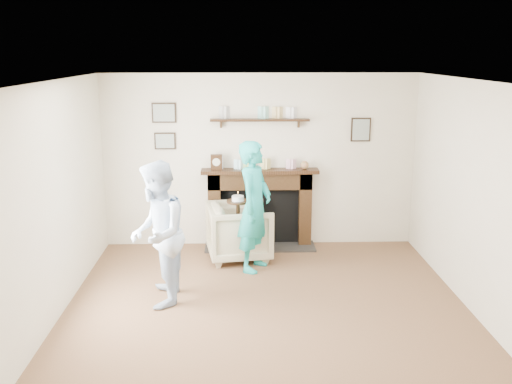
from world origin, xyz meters
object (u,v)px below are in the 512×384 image
armchair (240,258)px  pedestal_table (238,218)px  woman (255,268)px  man (160,302)px

armchair → pedestal_table: bearing=158.1°
armchair → pedestal_table: size_ratio=0.87×
armchair → woman: 0.45m
man → pedestal_table: (0.89, 1.35, 0.60)m
man → pedestal_table: bearing=143.9°
woman → man: bearing=155.7°
armchair → man: size_ratio=0.51×
armchair → woman: size_ratio=0.50×
pedestal_table → woman: bearing=-57.0°
woman → pedestal_table: 0.71m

